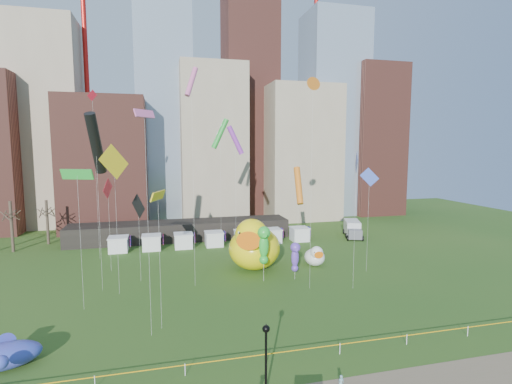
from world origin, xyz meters
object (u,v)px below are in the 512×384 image
object	(u,v)px
seahorse_green	(264,242)
box_truck	(353,229)
big_duck	(254,245)
seahorse_purple	(295,254)
toddler	(341,381)
lamppost	(266,351)
small_duck	(315,256)
whale_inflatable	(5,354)

from	to	relation	value
seahorse_green	box_truck	xyz separation A→B (m)	(21.95, 19.01, -3.41)
big_duck	seahorse_purple	world-z (taller)	big_duck
big_duck	toddler	size ratio (longest dim) A/B	12.69
seahorse_green	seahorse_purple	xyz separation A→B (m)	(3.88, -0.38, -1.72)
seahorse_green	toddler	distance (m)	21.92
seahorse_purple	toddler	bearing A→B (deg)	-91.40
seahorse_green	lamppost	world-z (taller)	seahorse_green
seahorse_purple	toddler	size ratio (longest dim) A/B	5.74
lamppost	small_duck	bearing A→B (deg)	60.94
big_duck	seahorse_green	world-z (taller)	big_duck
whale_inflatable	lamppost	size ratio (longest dim) A/B	1.31
whale_inflatable	toddler	distance (m)	24.45
seahorse_green	toddler	xyz separation A→B (m)	(-0.38, -21.46, -4.45)
small_duck	seahorse_green	size ratio (longest dim) A/B	0.58
box_truck	toddler	bearing A→B (deg)	-99.23
whale_inflatable	lamppost	xyz separation A→B (m)	(17.90, -7.59, 1.95)
big_duck	lamppost	distance (m)	26.03
big_duck	toddler	bearing A→B (deg)	-68.35
small_duck	toddler	world-z (taller)	small_duck
seahorse_green	toddler	world-z (taller)	seahorse_green
small_duck	seahorse_purple	bearing A→B (deg)	-128.29
seahorse_purple	whale_inflatable	distance (m)	30.25
seahorse_purple	toddler	xyz separation A→B (m)	(-4.26, -21.08, -2.74)
whale_inflatable	toddler	xyz separation A→B (m)	(23.03, -8.19, -0.56)
box_truck	lamppost	bearing A→B (deg)	-104.90
small_duck	box_truck	size ratio (longest dim) A/B	0.55
small_duck	seahorse_purple	size ratio (longest dim) A/B	0.85
lamppost	whale_inflatable	bearing A→B (deg)	157.03
small_duck	whale_inflatable	bearing A→B (deg)	-144.81
big_duck	whale_inflatable	world-z (taller)	big_duck
big_duck	lamppost	size ratio (longest dim) A/B	2.15
small_duck	whale_inflatable	size ratio (longest dim) A/B	0.63
toddler	whale_inflatable	bearing A→B (deg)	154.70
seahorse_purple	box_truck	distance (m)	26.56
seahorse_purple	whale_inflatable	bearing A→B (deg)	-144.71
seahorse_purple	box_truck	size ratio (longest dim) A/B	0.65
big_duck	lamppost	bearing A→B (deg)	-79.73
big_duck	seahorse_purple	size ratio (longest dim) A/B	2.21
small_duck	seahorse_purple	xyz separation A→B (m)	(-4.54, -4.59, 1.81)
big_duck	box_truck	size ratio (longest dim) A/B	1.44
small_duck	seahorse_green	bearing A→B (deg)	-147.00
seahorse_purple	whale_inflatable	world-z (taller)	seahorse_purple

